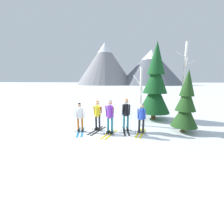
{
  "coord_description": "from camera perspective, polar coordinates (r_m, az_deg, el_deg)",
  "views": [
    {
      "loc": [
        1.56,
        -7.94,
        2.83
      ],
      "look_at": [
        0.22,
        0.43,
        1.05
      ],
      "focal_mm": 24.29,
      "sensor_mm": 36.0,
      "label": 1
    }
  ],
  "objects": [
    {
      "name": "mountain_ridge_distant",
      "position": [
        99.94,
        5.91,
        17.0
      ],
      "size": [
        66.84,
        40.02,
        25.88
      ],
      "color": "gray",
      "rests_on": "ground"
    },
    {
      "name": "pine_tree_near",
      "position": [
        11.34,
        15.92,
        9.69
      ],
      "size": [
        2.25,
        2.25,
        5.45
      ],
      "color": "#51381E",
      "rests_on": "ground"
    },
    {
      "name": "pine_tree_mid",
      "position": [
        9.11,
        26.0,
        2.61
      ],
      "size": [
        1.41,
        1.41,
        3.41
      ],
      "color": "#51381E",
      "rests_on": "ground"
    },
    {
      "name": "birch_tree_slender",
      "position": [
        9.54,
        10.67,
        5.67
      ],
      "size": [
        0.62,
        0.72,
        3.61
      ],
      "color": "silver",
      "rests_on": "ground"
    },
    {
      "name": "skier_in_purple",
      "position": [
        7.98,
        -0.73,
        -0.89
      ],
      "size": [
        0.7,
        1.66,
        1.87
      ],
      "color": "yellow",
      "rests_on": "ground"
    },
    {
      "name": "ground_plane",
      "position": [
        8.58,
        -1.94,
        -7.43
      ],
      "size": [
        400.0,
        400.0,
        0.0
      ],
      "primitive_type": "plane",
      "color": "white"
    },
    {
      "name": "skier_in_white",
      "position": [
        8.55,
        -11.99,
        -1.36
      ],
      "size": [
        0.74,
        1.65,
        1.64
      ],
      "color": "#1E84D1",
      "rests_on": "ground"
    },
    {
      "name": "birch_tree_tall",
      "position": [
        11.43,
        25.31,
        10.11
      ],
      "size": [
        1.33,
        0.67,
        5.26
      ],
      "color": "silver",
      "rests_on": "ground"
    },
    {
      "name": "skier_in_black",
      "position": [
        8.55,
        5.3,
        -0.16
      ],
      "size": [
        0.6,
        1.59,
        1.84
      ],
      "color": "black",
      "rests_on": "ground"
    },
    {
      "name": "skier_in_yellow",
      "position": [
        8.6,
        -5.39,
        -0.62
      ],
      "size": [
        0.76,
        1.72,
        1.74
      ],
      "color": "black",
      "rests_on": "ground"
    },
    {
      "name": "skier_in_blue",
      "position": [
        8.26,
        11.04,
        -1.95
      ],
      "size": [
        0.64,
        1.62,
        1.64
      ],
      "color": "yellow",
      "rests_on": "ground"
    }
  ]
}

